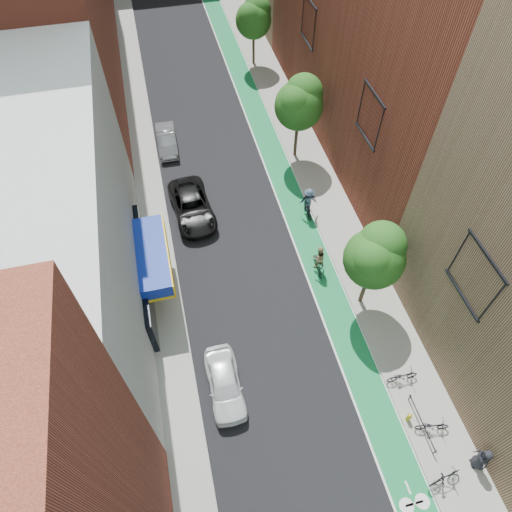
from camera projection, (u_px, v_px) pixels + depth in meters
ground at (326, 503)px, 21.35m from camera, size 160.00×160.00×0.00m
bike_lane at (269, 143)px, 37.27m from camera, size 2.00×68.00×0.01m
sidewalk_left at (146, 162)px, 35.78m from camera, size 2.00×68.00×0.15m
sidewalk_right at (298, 138)px, 37.57m from camera, size 3.00×68.00×0.15m
building_left_white at (47, 240)px, 23.27m from camera, size 8.00×20.00×12.00m
tree_near at (376, 255)px, 24.38m from camera, size 3.40×3.36×6.42m
tree_mid at (300, 102)px, 32.46m from camera, size 3.55×3.53×6.74m
tree_far at (254, 17)px, 41.03m from camera, size 3.30×3.25×6.21m
parked_car_white at (225, 384)px, 24.10m from camera, size 1.76×4.35×1.48m
parked_car_black at (192, 206)px, 31.89m from camera, size 3.02×5.81×1.56m
parked_car_silver at (167, 140)px, 36.43m from camera, size 1.56×4.22×1.38m
cyclist_lane_near at (318, 261)px, 28.83m from camera, size 0.90×1.84×2.15m
cyclist_lane_mid at (308, 205)px, 31.89m from camera, size 1.07×1.69×2.15m
cyclist_lane_far at (308, 203)px, 31.75m from camera, size 1.30×1.65×2.22m
parked_bike_near at (402, 376)px, 24.50m from camera, size 1.74×0.64×0.91m
parked_bike_mid at (445, 477)px, 21.39m from camera, size 1.85×0.80×1.07m
parked_bike_far at (432, 426)px, 22.91m from camera, size 1.81×0.95×0.91m
pedestrian at (482, 459)px, 21.55m from camera, size 0.62×0.90×1.78m
fire_hydrant at (409, 417)px, 23.27m from camera, size 0.23×0.23×0.67m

